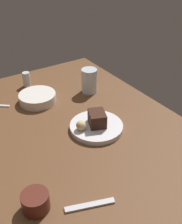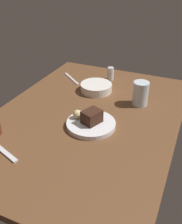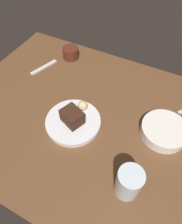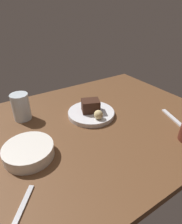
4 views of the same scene
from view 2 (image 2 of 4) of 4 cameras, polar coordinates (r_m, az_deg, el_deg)
dining_table at (r=123.63cm, az=-1.10°, el=-1.36°), size 120.00×84.00×3.00cm
dessert_plate at (r=114.79cm, az=-0.01°, el=-2.67°), size 21.75×21.75×2.11cm
chocolate_cake_slice at (r=112.58cm, az=0.18°, el=-1.03°), size 9.81×8.89×5.75cm
bread_roll at (r=116.11cm, az=-2.99°, el=-0.49°), size 4.02×4.02×4.02cm
salt_shaker at (r=158.32cm, az=4.30°, el=8.36°), size 3.92×3.92×7.77cm
water_glass at (r=131.52cm, az=10.79°, el=4.00°), size 7.78×7.78×12.22cm
side_bowl at (r=144.45cm, az=1.14°, el=5.39°), size 17.33×17.33×4.34cm
dessert_spoon at (r=105.69cm, az=-18.33°, el=-8.43°), size 6.67×14.75×0.70cm
butter_knife at (r=160.71cm, az=-4.29°, el=7.33°), size 12.98×15.69×0.50cm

